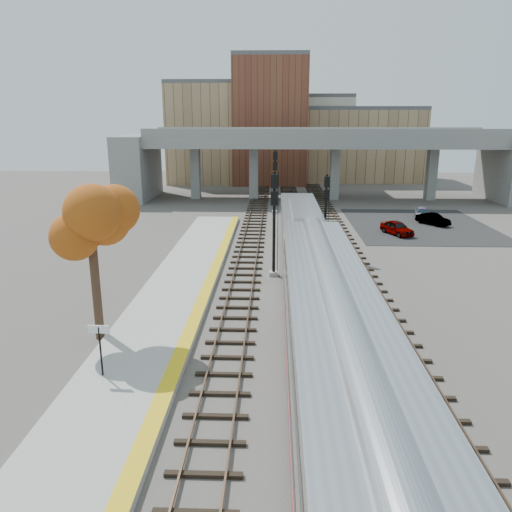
% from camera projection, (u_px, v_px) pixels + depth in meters
% --- Properties ---
extents(ground, '(160.00, 160.00, 0.00)m').
position_uv_depth(ground, '(294.00, 337.00, 25.62)').
color(ground, '#47423D').
rests_on(ground, ground).
extents(platform, '(4.50, 60.00, 0.35)m').
position_uv_depth(platform, '(154.00, 332.00, 25.84)').
color(platform, '#9E9E99').
rests_on(platform, ground).
extents(yellow_strip, '(0.70, 60.00, 0.01)m').
position_uv_depth(yellow_strip, '(190.00, 329.00, 25.72)').
color(yellow_strip, yellow).
rests_on(yellow_strip, platform).
extents(tracks, '(10.70, 95.00, 0.25)m').
position_uv_depth(tracks, '(301.00, 266.00, 37.59)').
color(tracks, black).
rests_on(tracks, ground).
extents(overpass, '(54.00, 12.00, 9.50)m').
position_uv_depth(overpass, '(320.00, 156.00, 67.18)').
color(overpass, slate).
rests_on(overpass, ground).
extents(buildings_far, '(43.00, 21.00, 20.60)m').
position_uv_depth(buildings_far, '(289.00, 135.00, 87.52)').
color(buildings_far, tan).
rests_on(buildings_far, ground).
extents(parking_lot, '(14.00, 18.00, 0.04)m').
position_uv_depth(parking_lot, '(419.00, 225.00, 52.04)').
color(parking_lot, black).
rests_on(parking_lot, ground).
extents(locomotive, '(3.02, 19.05, 4.10)m').
position_uv_depth(locomotive, '(301.00, 233.00, 38.48)').
color(locomotive, '#A8AAB2').
rests_on(locomotive, ground).
extents(coach, '(3.03, 25.00, 5.00)m').
position_uv_depth(coach, '(335.00, 370.00, 16.59)').
color(coach, '#A8AAB2').
rests_on(coach, ground).
extents(signal_mast_near, '(0.60, 0.64, 7.37)m').
position_uv_depth(signal_mast_near, '(274.00, 225.00, 34.48)').
color(signal_mast_near, '#9E9E99').
rests_on(signal_mast_near, ground).
extents(signal_mast_mid, '(0.60, 0.64, 6.56)m').
position_uv_depth(signal_mast_mid, '(325.00, 217.00, 39.94)').
color(signal_mast_mid, '#9E9E99').
rests_on(signal_mast_mid, ground).
extents(signal_mast_far, '(0.60, 0.64, 7.28)m').
position_uv_depth(signal_mast_far, '(275.00, 182.00, 57.58)').
color(signal_mast_far, '#9E9E99').
rests_on(signal_mast_far, ground).
extents(station_sign, '(0.90, 0.08, 2.27)m').
position_uv_depth(station_sign, '(100.00, 340.00, 20.71)').
color(station_sign, black).
rests_on(station_sign, platform).
extents(tree, '(3.60, 3.60, 7.93)m').
position_uv_depth(tree, '(90.00, 225.00, 23.91)').
color(tree, '#382619').
rests_on(tree, ground).
extents(car_a, '(2.98, 4.14, 1.31)m').
position_uv_depth(car_a, '(397.00, 228.00, 47.58)').
color(car_a, '#99999E').
rests_on(car_a, parking_lot).
extents(car_b, '(3.13, 3.68, 1.19)m').
position_uv_depth(car_b, '(433.00, 219.00, 51.89)').
color(car_b, '#99999E').
rests_on(car_b, parking_lot).
extents(car_c, '(2.45, 4.11, 1.12)m').
position_uv_depth(car_c, '(422.00, 213.00, 55.29)').
color(car_c, '#99999E').
rests_on(car_c, parking_lot).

